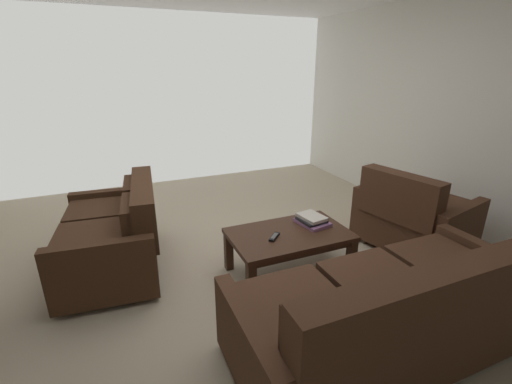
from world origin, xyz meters
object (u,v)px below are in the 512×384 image
loveseat_near (116,234)px  coffee_table (289,239)px  armchair_side (412,216)px  book_stack (312,220)px  tv_remote (274,237)px  sofa_main (394,312)px

loveseat_near → coffee_table: loveseat_near is taller
armchair_side → book_stack: armchair_side is taller
book_stack → coffee_table: bearing=15.9°
coffee_table → armchair_side: 1.36m
coffee_table → armchair_side: armchair_side is taller
tv_remote → armchair_side: bearing=178.6°
sofa_main → armchair_side: bearing=-139.6°
loveseat_near → coffee_table: bearing=154.0°
armchair_side → tv_remote: armchair_side is taller
armchair_side → book_stack: bearing=-8.1°
coffee_table → sofa_main: bearing=97.2°
loveseat_near → armchair_side: 2.86m
sofa_main → coffee_table: (0.14, -1.11, -0.01)m
sofa_main → book_stack: 1.20m
loveseat_near → book_stack: 1.79m
loveseat_near → armchair_side: bearing=164.6°
loveseat_near → tv_remote: (-1.24, 0.72, 0.07)m
armchair_side → coffee_table: bearing=-3.2°
coffee_table → armchair_side: bearing=176.8°
sofa_main → tv_remote: sofa_main is taller
sofa_main → book_stack: (-0.14, -1.19, 0.10)m
loveseat_near → tv_remote: loveseat_near is taller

